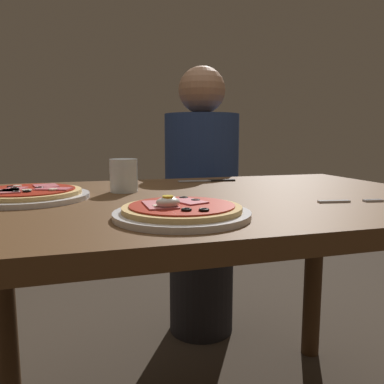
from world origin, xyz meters
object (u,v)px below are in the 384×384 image
at_px(dining_table, 209,237).
at_px(diner_person, 202,210).
at_px(fork, 345,201).
at_px(knife, 211,181).
at_px(water_glass_near, 124,178).
at_px(pizza_across_left, 27,194).
at_px(pizza_foreground, 182,211).

bearing_deg(dining_table, diner_person, 73.73).
distance_m(fork, knife, 0.51).
xyz_separation_m(fork, diner_person, (-0.07, 0.86, -0.18)).
relative_size(knife, diner_person, 0.17).
bearing_deg(water_glass_near, pizza_across_left, -166.23).
bearing_deg(pizza_foreground, fork, 7.92).
relative_size(dining_table, diner_person, 1.06).
bearing_deg(knife, dining_table, -109.83).
distance_m(dining_table, fork, 0.35).
bearing_deg(pizza_across_left, knife, 21.87).
bearing_deg(diner_person, pizza_across_left, 43.22).
xyz_separation_m(pizza_foreground, water_glass_near, (-0.06, 0.37, 0.03)).
distance_m(dining_table, knife, 0.33).
bearing_deg(pizza_foreground, dining_table, 59.86).
bearing_deg(pizza_across_left, pizza_foreground, -46.03).
bearing_deg(knife, pizza_across_left, -158.13).
distance_m(dining_table, pizza_foreground, 0.30).
relative_size(pizza_foreground, pizza_across_left, 0.89).
relative_size(pizza_across_left, diner_person, 0.25).
relative_size(pizza_across_left, fork, 1.87).
distance_m(dining_table, pizza_across_left, 0.47).
bearing_deg(fork, knife, 108.92).
xyz_separation_m(water_glass_near, fork, (0.47, -0.32, -0.04)).
height_order(fork, diner_person, diner_person).
bearing_deg(pizza_foreground, diner_person, 69.83).
bearing_deg(fork, diner_person, 94.86).
bearing_deg(diner_person, water_glass_near, 53.59).
relative_size(pizza_foreground, water_glass_near, 2.89).
height_order(pizza_across_left, diner_person, diner_person).
relative_size(pizza_foreground, diner_person, 0.22).
distance_m(dining_table, water_glass_near, 0.29).
distance_m(water_glass_near, knife, 0.35).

